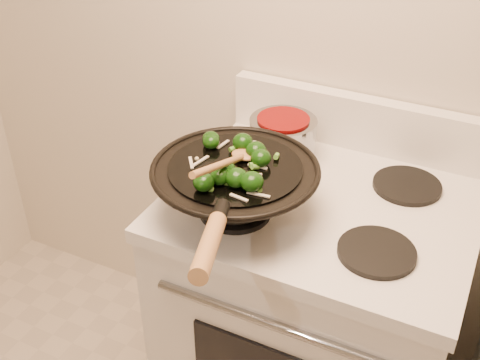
% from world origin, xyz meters
% --- Properties ---
extents(stove, '(0.78, 0.67, 1.08)m').
position_xyz_m(stove, '(-0.24, 1.17, 0.47)').
color(stove, white).
rests_on(stove, ground).
extents(wok, '(0.41, 0.66, 0.22)m').
position_xyz_m(wok, '(-0.42, 1.02, 1.00)').
color(wok, black).
rests_on(wok, stove).
extents(stirfry, '(0.25, 0.27, 0.05)m').
position_xyz_m(stirfry, '(-0.42, 1.00, 1.08)').
color(stirfry, black).
rests_on(stirfry, wok).
extents(wooden_spoon, '(0.07, 0.29, 0.11)m').
position_xyz_m(wooden_spoon, '(-0.42, 0.99, 1.09)').
color(wooden_spoon, '#A47040').
rests_on(wooden_spoon, wok).
extents(saucepan, '(0.19, 0.29, 0.11)m').
position_xyz_m(saucepan, '(-0.42, 1.32, 0.99)').
color(saucepan, gray).
rests_on(saucepan, stove).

